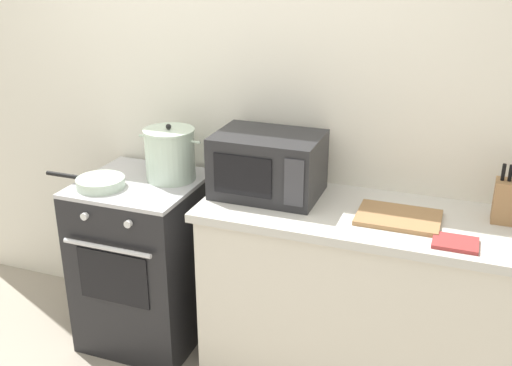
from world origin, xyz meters
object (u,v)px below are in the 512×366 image
Objects in this scene: cutting_board at (398,217)px; knife_block at (509,201)px; microwave at (268,165)px; oven_mitt at (455,243)px; stove at (145,260)px; stock_pot at (170,154)px; frying_pan at (99,182)px.

cutting_board is 0.47m from knife_block.
microwave is 2.78× the size of oven_mitt.
stove is at bearing -179.95° from cutting_board.
knife_block reaches higher than oven_mitt.
knife_block is 1.47× the size of oven_mitt.
cutting_board is 1.36× the size of knife_block.
cutting_board is (0.64, -0.08, -0.14)m from microwave.
frying_pan is (-0.28, -0.23, -0.11)m from stock_pot.
knife_block is 0.37m from oven_mitt.
cutting_board is (1.17, -0.09, -0.12)m from stock_pot.
frying_pan is at bearing 179.22° from oven_mitt.
frying_pan reaches higher than oven_mitt.
stove is at bearing -146.18° from stock_pot.
microwave is 1.39× the size of cutting_board.
cutting_board is at bearing -4.44° from stock_pot.
knife_block reaches higher than stove.
stove is 2.56× the size of cutting_board.
frying_pan is 1.22× the size of cutting_board.
knife_block is at bearing 3.28° from microwave.
knife_block is (1.61, 0.05, -0.03)m from stock_pot.
microwave is 0.93m from oven_mitt.
stove is at bearing 43.52° from frying_pan.
knife_block reaches higher than frying_pan.
frying_pan reaches higher than cutting_board.
stove is 1.39m from cutting_board.
stock_pot is 1.45m from oven_mitt.
microwave reaches higher than stock_pot.
oven_mitt is at bearing -32.72° from cutting_board.
stock_pot is 1.90× the size of oven_mitt.
knife_block is at bearing 56.96° from oven_mitt.
stock_pot is at bearing 178.61° from microwave.
microwave is at bearing -1.39° from stock_pot.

